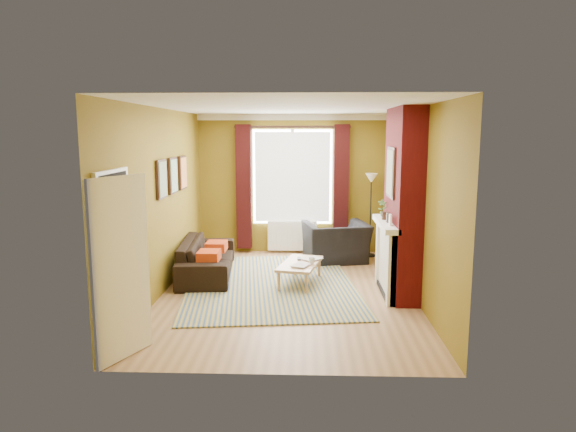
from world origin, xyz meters
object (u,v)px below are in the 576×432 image
(wicker_stool, at_px, (326,249))
(sofa, at_px, (207,258))
(coffee_table, at_px, (300,265))
(armchair, at_px, (336,242))
(floor_lamp, at_px, (371,191))

(wicker_stool, bearing_deg, sofa, -149.37)
(coffee_table, bearing_deg, armchair, 79.28)
(sofa, relative_size, wicker_stool, 5.30)
(floor_lamp, bearing_deg, armchair, -146.90)
(coffee_table, height_order, wicker_stool, wicker_stool)
(coffee_table, relative_size, floor_lamp, 0.72)
(floor_lamp, bearing_deg, sofa, -153.29)
(sofa, height_order, armchair, armchair)
(sofa, bearing_deg, wicker_stool, -64.65)
(floor_lamp, bearing_deg, coffee_table, -124.41)
(sofa, distance_m, armchair, 2.50)
(armchair, height_order, wicker_stool, armchair)
(armchair, xyz_separation_m, wicker_stool, (-0.17, 0.20, -0.18))
(armchair, xyz_separation_m, floor_lamp, (0.70, 0.45, 0.93))
(sofa, bearing_deg, coffee_table, -112.27)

